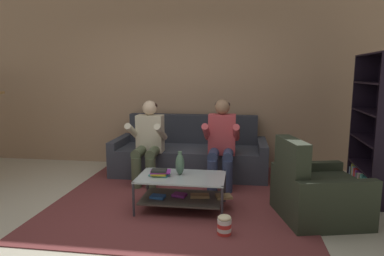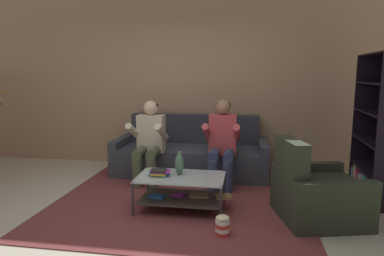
{
  "view_description": "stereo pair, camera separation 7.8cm",
  "coord_description": "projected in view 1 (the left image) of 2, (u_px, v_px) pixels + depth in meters",
  "views": [
    {
      "loc": [
        0.95,
        -3.29,
        1.58
      ],
      "look_at": [
        0.36,
        0.84,
        0.91
      ],
      "focal_mm": 32.0,
      "sensor_mm": 36.0,
      "label": 1
    },
    {
      "loc": [
        1.03,
        -3.28,
        1.58
      ],
      "look_at": [
        0.36,
        0.84,
        0.91
      ],
      "focal_mm": 32.0,
      "sensor_mm": 36.0,
      "label": 2
    }
  ],
  "objects": [
    {
      "name": "area_rug",
      "position": [
        185.0,
        191.0,
        4.61
      ],
      "size": [
        3.04,
        3.42,
        0.01
      ],
      "color": "brown",
      "rests_on": "ground"
    },
    {
      "name": "back_partition",
      "position": [
        185.0,
        81.0,
        5.78
      ],
      "size": [
        8.4,
        0.12,
        2.9
      ],
      "primitive_type": "cube",
      "color": "tan",
      "rests_on": "ground"
    },
    {
      "name": "person_seated_left",
      "position": [
        148.0,
        139.0,
        4.9
      ],
      "size": [
        0.5,
        0.58,
        1.18
      ],
      "color": "#4F5A40",
      "rests_on": "ground"
    },
    {
      "name": "couch",
      "position": [
        190.0,
        155.0,
        5.41
      ],
      "size": [
        2.36,
        0.91,
        0.9
      ],
      "color": "#393D49",
      "rests_on": "ground"
    },
    {
      "name": "coffee_table",
      "position": [
        183.0,
        188.0,
        3.96
      ],
      "size": [
        1.1,
        0.6,
        0.4
      ],
      "color": "#A9BABD",
      "rests_on": "ground"
    },
    {
      "name": "ground",
      "position": [
        147.0,
        224.0,
        3.6
      ],
      "size": [
        16.8,
        16.8,
        0.0
      ],
      "primitive_type": "plane",
      "color": "beige"
    },
    {
      "name": "book_stack",
      "position": [
        160.0,
        173.0,
        3.95
      ],
      "size": [
        0.26,
        0.19,
        0.08
      ],
      "color": "teal",
      "rests_on": "coffee_table"
    },
    {
      "name": "person_seated_right",
      "position": [
        221.0,
        140.0,
        4.75
      ],
      "size": [
        0.5,
        0.58,
        1.21
      ],
      "color": "navy",
      "rests_on": "ground"
    },
    {
      "name": "vase",
      "position": [
        180.0,
        164.0,
        3.98
      ],
      "size": [
        0.1,
        0.1,
        0.28
      ],
      "color": "#4B6D54",
      "rests_on": "coffee_table"
    },
    {
      "name": "armchair",
      "position": [
        317.0,
        193.0,
        3.72
      ],
      "size": [
        1.02,
        1.0,
        0.89
      ],
      "color": "#293023",
      "rests_on": "ground"
    },
    {
      "name": "bookshelf",
      "position": [
        376.0,
        143.0,
        4.35
      ],
      "size": [
        0.37,
        1.08,
        1.82
      ],
      "color": "black",
      "rests_on": "ground"
    },
    {
      "name": "popcorn_tub",
      "position": [
        224.0,
        225.0,
        3.36
      ],
      "size": [
        0.14,
        0.14,
        0.2
      ],
      "color": "red",
      "rests_on": "ground"
    }
  ]
}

